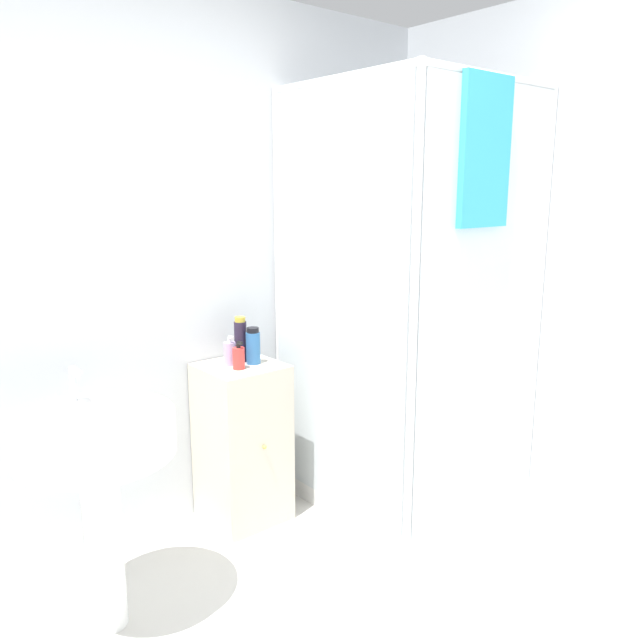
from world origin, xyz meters
TOP-DOWN VIEW (x-y plane):
  - wall_back at (0.00, 1.70)m, footprint 6.40×0.06m
  - shower_enclosure at (1.12, 1.10)m, footprint 0.97×1.00m
  - vanity_cabinet at (0.37, 1.48)m, footprint 0.37×0.38m
  - sink at (-0.45, 1.14)m, footprint 0.56×0.56m
  - soap_dispenser at (0.33, 1.43)m, footprint 0.06×0.06m
  - shampoo_bottle_tall_black at (0.40, 1.53)m, footprint 0.06×0.06m
  - shampoo_bottle_blue at (0.43, 1.46)m, footprint 0.07×0.07m
  - lotion_bottle_white at (0.33, 1.51)m, footprint 0.06×0.06m

SIDE VIEW (x-z plane):
  - vanity_cabinet at x=0.37m, z-range 0.00..0.79m
  - shower_enclosure at x=1.12m, z-range -0.50..1.59m
  - sink at x=-0.45m, z-range 0.19..1.15m
  - soap_dispenser at x=0.33m, z-range 0.77..0.91m
  - lotion_bottle_white at x=0.33m, z-range 0.77..0.91m
  - shampoo_bottle_blue at x=0.43m, z-range 0.78..0.96m
  - shampoo_bottle_tall_black at x=0.40m, z-range 0.78..1.00m
  - wall_back at x=0.00m, z-range 0.00..2.50m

